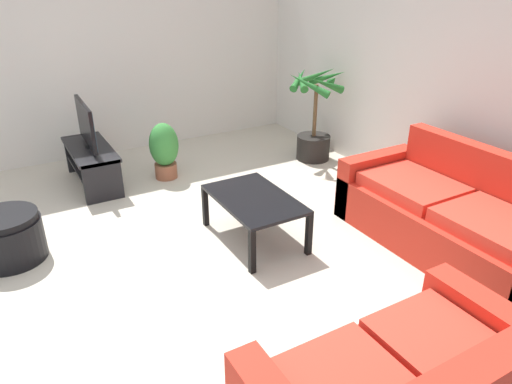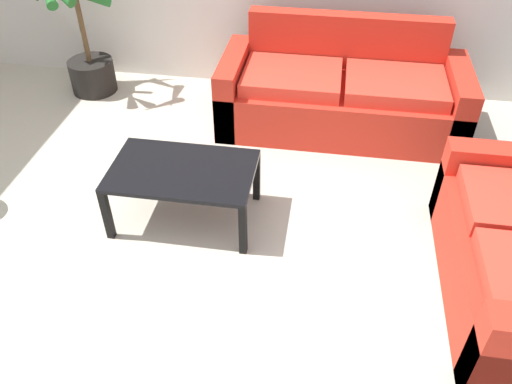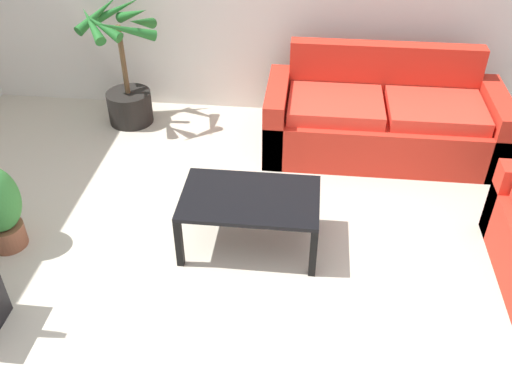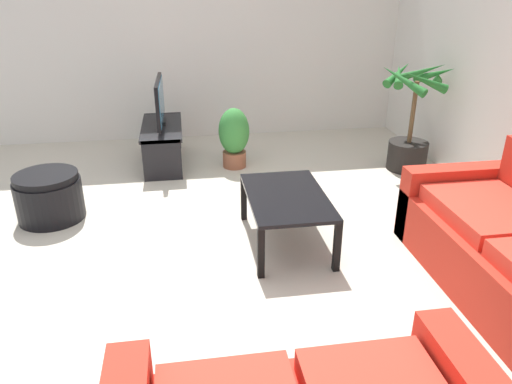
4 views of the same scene
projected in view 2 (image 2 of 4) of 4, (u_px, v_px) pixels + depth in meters
The scene contains 4 objects.
ground_plane at pixel (145, 307), 3.14m from camera, with size 6.60×6.60×0.00m, color beige.
couch_main at pixel (341, 95), 4.55m from camera, with size 2.10×0.90×0.90m.
coffee_table at pixel (183, 175), 3.53m from camera, with size 0.99×0.62×0.43m.
potted_palm at pixel (86, 46), 4.94m from camera, with size 0.82×0.81×1.19m.
Camera 2 is at (0.98, -1.84, 2.54)m, focal length 36.19 mm.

